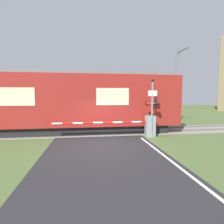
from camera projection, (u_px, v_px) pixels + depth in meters
name	position (u px, v px, depth m)	size (l,w,h in m)	color
ground_plane	(102.00, 144.00, 9.55)	(80.00, 80.00, 0.00)	#4C6033
track_bed	(98.00, 132.00, 12.80)	(36.00, 3.20, 0.13)	gray
train	(25.00, 102.00, 11.91)	(21.31, 2.89, 4.29)	black
crossing_barrier	(142.00, 126.00, 11.16)	(6.51, 0.44, 1.37)	gray
signal_post	(152.00, 104.00, 10.90)	(0.85, 0.26, 3.68)	gray
catenary_pole	(177.00, 85.00, 15.68)	(0.20, 1.90, 6.87)	slate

